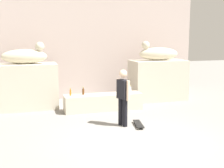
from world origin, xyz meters
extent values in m
plane|color=gray|center=(0.00, 0.00, 0.00)|extent=(40.00, 40.00, 0.00)
cube|color=#BDAAA3|center=(0.00, 5.96, 2.77)|extent=(9.51, 0.60, 5.54)
cube|color=beige|center=(-2.62, 4.41, 0.82)|extent=(2.23, 1.16, 1.63)
cube|color=beige|center=(2.62, 4.41, 0.82)|extent=(2.23, 1.16, 1.63)
ellipsoid|color=beige|center=(-2.62, 4.41, 1.89)|extent=(1.66, 0.78, 0.52)
sphere|color=beige|center=(-2.08, 4.33, 2.25)|extent=(0.32, 0.32, 0.32)
ellipsoid|color=beige|center=(2.62, 4.41, 1.89)|extent=(1.66, 0.77, 0.52)
sphere|color=beige|center=(2.08, 4.48, 2.25)|extent=(0.32, 0.32, 0.32)
cube|color=beige|center=(0.00, 3.34, 0.29)|extent=(2.77, 0.65, 0.58)
cylinder|color=black|center=(0.10, 1.29, 0.41)|extent=(0.14, 0.14, 0.82)
cylinder|color=black|center=(0.02, 1.48, 0.41)|extent=(0.14, 0.14, 0.82)
cube|color=black|center=(0.06, 1.38, 1.10)|extent=(0.32, 0.41, 0.56)
sphere|color=beige|center=(0.06, 1.38, 1.55)|extent=(0.23, 0.23, 0.23)
cylinder|color=beige|center=(0.14, 1.17, 1.09)|extent=(0.09, 0.09, 0.58)
cylinder|color=beige|center=(-0.02, 1.59, 1.09)|extent=(0.09, 0.09, 0.58)
cube|color=black|center=(0.49, 1.21, 0.07)|extent=(0.35, 0.82, 0.02)
cylinder|color=white|center=(0.48, 1.52, 0.03)|extent=(0.04, 0.06, 0.06)
cylinder|color=white|center=(0.62, 1.49, 0.03)|extent=(0.04, 0.06, 0.06)
cylinder|color=white|center=(0.37, 0.93, 0.03)|extent=(0.04, 0.06, 0.06)
cylinder|color=white|center=(0.50, 0.91, 0.03)|extent=(0.04, 0.06, 0.06)
cylinder|color=silver|center=(1.03, 3.37, 0.68)|extent=(0.08, 0.08, 0.20)
cylinder|color=silver|center=(1.03, 3.37, 0.81)|extent=(0.03, 0.03, 0.06)
cylinder|color=yellow|center=(1.03, 3.37, 0.84)|extent=(0.04, 0.04, 0.01)
cylinder|color=red|center=(0.65, 3.27, 0.68)|extent=(0.08, 0.08, 0.19)
cylinder|color=red|center=(0.65, 3.27, 0.80)|extent=(0.03, 0.03, 0.06)
cylinder|color=yellow|center=(0.65, 3.27, 0.84)|extent=(0.04, 0.04, 0.01)
cylinder|color=orange|center=(-1.15, 3.43, 0.68)|extent=(0.06, 0.06, 0.19)
cylinder|color=orange|center=(-1.15, 3.43, 0.80)|extent=(0.03, 0.03, 0.06)
cylinder|color=yellow|center=(-1.15, 3.43, 0.84)|extent=(0.03, 0.03, 0.01)
cylinder|color=#593314|center=(-0.69, 3.48, 0.68)|extent=(0.07, 0.07, 0.19)
cylinder|color=#593314|center=(-0.69, 3.48, 0.81)|extent=(0.03, 0.03, 0.06)
cylinder|color=yellow|center=(-0.69, 3.48, 0.84)|extent=(0.04, 0.04, 0.01)
camera|label=1|loc=(-2.76, -6.77, 2.68)|focal=48.34mm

